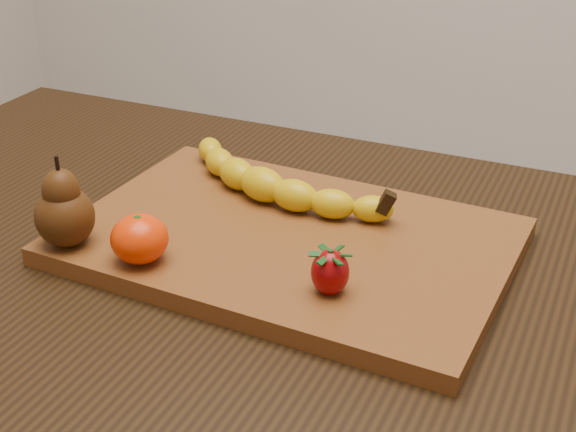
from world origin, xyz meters
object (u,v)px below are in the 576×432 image
at_px(cutting_board, 288,241).
at_px(mandarin, 139,239).
at_px(table, 202,320).
at_px(pear, 63,202).

xyz_separation_m(cutting_board, mandarin, (-0.11, -0.11, 0.03)).
relative_size(table, cutting_board, 2.22).
bearing_deg(pear, mandarin, 0.93).
distance_m(cutting_board, pear, 0.23).
distance_m(pear, mandarin, 0.09).
height_order(table, cutting_board, cutting_board).
xyz_separation_m(table, pear, (-0.10, -0.08, 0.16)).
xyz_separation_m(cutting_board, pear, (-0.20, -0.11, 0.06)).
bearing_deg(cutting_board, table, -159.74).
bearing_deg(mandarin, table, 78.74).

